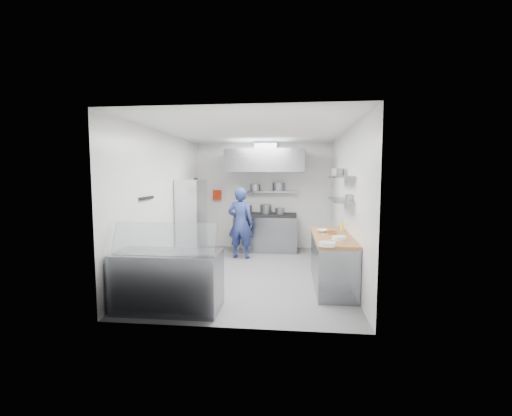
# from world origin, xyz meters

# --- Properties ---
(floor) EXTENTS (5.00, 5.00, 0.00)m
(floor) POSITION_xyz_m (0.00, 0.00, 0.00)
(floor) COLOR #5B5B5E
(floor) RESTS_ON ground
(ceiling) EXTENTS (5.00, 5.00, 0.00)m
(ceiling) POSITION_xyz_m (0.00, 0.00, 2.80)
(ceiling) COLOR silver
(ceiling) RESTS_ON wall_back
(wall_back) EXTENTS (3.60, 2.80, 0.02)m
(wall_back) POSITION_xyz_m (0.00, 2.50, 1.40)
(wall_back) COLOR white
(wall_back) RESTS_ON floor
(wall_front) EXTENTS (3.60, 2.80, 0.02)m
(wall_front) POSITION_xyz_m (0.00, -2.50, 1.40)
(wall_front) COLOR white
(wall_front) RESTS_ON floor
(wall_left) EXTENTS (2.80, 5.00, 0.02)m
(wall_left) POSITION_xyz_m (-1.80, 0.00, 1.40)
(wall_left) COLOR white
(wall_left) RESTS_ON floor
(wall_right) EXTENTS (2.80, 5.00, 0.02)m
(wall_right) POSITION_xyz_m (1.80, 0.00, 1.40)
(wall_right) COLOR white
(wall_right) RESTS_ON floor
(gas_range) EXTENTS (1.60, 0.80, 0.90)m
(gas_range) POSITION_xyz_m (0.10, 2.10, 0.45)
(gas_range) COLOR gray
(gas_range) RESTS_ON floor
(cooktop) EXTENTS (1.57, 0.78, 0.06)m
(cooktop) POSITION_xyz_m (0.10, 2.10, 0.93)
(cooktop) COLOR black
(cooktop) RESTS_ON gas_range
(stock_pot_left) EXTENTS (0.27, 0.27, 0.20)m
(stock_pot_left) POSITION_xyz_m (-0.41, 2.20, 1.06)
(stock_pot_left) COLOR slate
(stock_pot_left) RESTS_ON cooktop
(stock_pot_mid) EXTENTS (0.30, 0.30, 0.24)m
(stock_pot_mid) POSITION_xyz_m (0.09, 2.18, 1.08)
(stock_pot_mid) COLOR slate
(stock_pot_mid) RESTS_ON cooktop
(stock_pot_right) EXTENTS (0.24, 0.24, 0.16)m
(stock_pot_right) POSITION_xyz_m (0.46, 2.07, 1.04)
(stock_pot_right) COLOR slate
(stock_pot_right) RESTS_ON cooktop
(over_range_shelf) EXTENTS (1.60, 0.30, 0.04)m
(over_range_shelf) POSITION_xyz_m (0.10, 2.34, 1.52)
(over_range_shelf) COLOR gray
(over_range_shelf) RESTS_ON wall_back
(shelf_pot_a) EXTENTS (0.27, 0.27, 0.18)m
(shelf_pot_a) POSITION_xyz_m (-0.20, 2.34, 1.63)
(shelf_pot_a) COLOR slate
(shelf_pot_a) RESTS_ON over_range_shelf
(shelf_pot_b) EXTENTS (0.33, 0.33, 0.22)m
(shelf_pot_b) POSITION_xyz_m (0.41, 2.44, 1.65)
(shelf_pot_b) COLOR slate
(shelf_pot_b) RESTS_ON over_range_shelf
(extractor_hood) EXTENTS (1.90, 1.15, 0.55)m
(extractor_hood) POSITION_xyz_m (0.10, 1.93, 2.30)
(extractor_hood) COLOR gray
(extractor_hood) RESTS_ON wall_back
(hood_duct) EXTENTS (0.55, 0.55, 0.24)m
(hood_duct) POSITION_xyz_m (0.10, 2.15, 2.68)
(hood_duct) COLOR slate
(hood_duct) RESTS_ON extractor_hood
(red_firebox) EXTENTS (0.22, 0.10, 0.26)m
(red_firebox) POSITION_xyz_m (-1.25, 2.44, 1.42)
(red_firebox) COLOR red
(red_firebox) RESTS_ON wall_back
(chef) EXTENTS (0.66, 0.48, 1.67)m
(chef) POSITION_xyz_m (-0.43, 1.22, 0.83)
(chef) COLOR navy
(chef) RESTS_ON floor
(wire_rack) EXTENTS (0.50, 0.90, 1.85)m
(wire_rack) POSITION_xyz_m (-1.53, 0.97, 0.93)
(wire_rack) COLOR silver
(wire_rack) RESTS_ON floor
(rack_bin_a) EXTENTS (0.15, 0.18, 0.17)m
(rack_bin_a) POSITION_xyz_m (-1.53, 1.01, 0.80)
(rack_bin_a) COLOR white
(rack_bin_a) RESTS_ON wire_rack
(rack_bin_b) EXTENTS (0.15, 0.20, 0.18)m
(rack_bin_b) POSITION_xyz_m (-1.53, 1.42, 1.30)
(rack_bin_b) COLOR yellow
(rack_bin_b) RESTS_ON wire_rack
(rack_jar) EXTENTS (0.10, 0.10, 0.18)m
(rack_jar) POSITION_xyz_m (-1.48, 1.21, 1.80)
(rack_jar) COLOR black
(rack_jar) RESTS_ON wire_rack
(knife_strip) EXTENTS (0.04, 0.55, 0.05)m
(knife_strip) POSITION_xyz_m (-1.78, -0.90, 1.55)
(knife_strip) COLOR black
(knife_strip) RESTS_ON wall_left
(prep_counter_base) EXTENTS (0.62, 2.00, 0.84)m
(prep_counter_base) POSITION_xyz_m (1.48, -0.60, 0.42)
(prep_counter_base) COLOR gray
(prep_counter_base) RESTS_ON floor
(prep_counter_top) EXTENTS (0.65, 2.04, 0.06)m
(prep_counter_top) POSITION_xyz_m (1.48, -0.60, 0.87)
(prep_counter_top) COLOR #986240
(prep_counter_top) RESTS_ON prep_counter_base
(plate_stack_a) EXTENTS (0.24, 0.24, 0.06)m
(plate_stack_a) POSITION_xyz_m (1.29, -1.58, 0.93)
(plate_stack_a) COLOR white
(plate_stack_a) RESTS_ON prep_counter_top
(plate_stack_b) EXTENTS (0.22, 0.22, 0.06)m
(plate_stack_b) POSITION_xyz_m (1.54, -1.04, 0.93)
(plate_stack_b) COLOR white
(plate_stack_b) RESTS_ON prep_counter_top
(copper_pan) EXTENTS (0.15, 0.15, 0.06)m
(copper_pan) POSITION_xyz_m (1.49, -0.55, 0.93)
(copper_pan) COLOR #BD6935
(copper_pan) RESTS_ON prep_counter_top
(squeeze_bottle) EXTENTS (0.05, 0.05, 0.18)m
(squeeze_bottle) POSITION_xyz_m (1.72, -0.10, 0.99)
(squeeze_bottle) COLOR yellow
(squeeze_bottle) RESTS_ON prep_counter_top
(mixing_bowl) EXTENTS (0.26, 0.26, 0.05)m
(mixing_bowl) POSITION_xyz_m (1.32, -0.30, 0.92)
(mixing_bowl) COLOR white
(mixing_bowl) RESTS_ON prep_counter_top
(wall_shelf_lower) EXTENTS (0.30, 1.30, 0.04)m
(wall_shelf_lower) POSITION_xyz_m (1.64, -0.30, 1.50)
(wall_shelf_lower) COLOR gray
(wall_shelf_lower) RESTS_ON wall_right
(wall_shelf_upper) EXTENTS (0.30, 1.30, 0.04)m
(wall_shelf_upper) POSITION_xyz_m (1.64, -0.30, 1.92)
(wall_shelf_upper) COLOR gray
(wall_shelf_upper) RESTS_ON wall_right
(shelf_pot_c) EXTENTS (0.23, 0.23, 0.10)m
(shelf_pot_c) POSITION_xyz_m (1.79, -0.69, 1.57)
(shelf_pot_c) COLOR slate
(shelf_pot_c) RESTS_ON wall_shelf_lower
(shelf_pot_d) EXTENTS (0.27, 0.27, 0.14)m
(shelf_pot_d) POSITION_xyz_m (1.63, 0.12, 2.01)
(shelf_pot_d) COLOR slate
(shelf_pot_d) RESTS_ON wall_shelf_upper
(display_case) EXTENTS (1.50, 0.70, 0.85)m
(display_case) POSITION_xyz_m (-1.00, -2.00, 0.42)
(display_case) COLOR gray
(display_case) RESTS_ON floor
(display_glass) EXTENTS (1.47, 0.19, 0.42)m
(display_glass) POSITION_xyz_m (-1.00, -2.12, 1.07)
(display_glass) COLOR silver
(display_glass) RESTS_ON display_case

